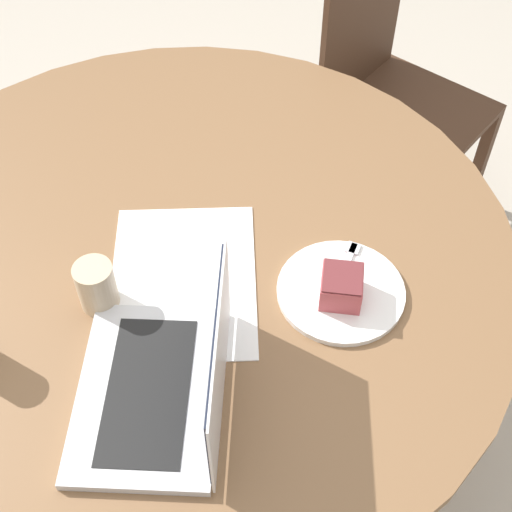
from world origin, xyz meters
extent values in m
plane|color=#B7AD9E|center=(0.00, 0.00, 0.00)|extent=(12.00, 12.00, 0.00)
cylinder|color=brown|center=(0.00, 0.00, 0.01)|extent=(0.41, 0.41, 0.02)
cylinder|color=brown|center=(0.00, 0.00, 0.36)|extent=(0.10, 0.10, 0.68)
cylinder|color=brown|center=(0.00, 0.00, 0.72)|extent=(1.39, 1.39, 0.03)
cube|color=#472D1E|center=(0.32, -0.92, 0.46)|extent=(0.53, 0.53, 0.02)
cube|color=#472D1E|center=(0.51, -0.86, 0.69)|extent=(0.14, 0.37, 0.45)
cube|color=#472D1E|center=(0.20, -1.17, 0.22)|extent=(0.05, 0.05, 0.45)
cube|color=#472D1E|center=(0.08, -0.80, 0.22)|extent=(0.05, 0.05, 0.45)
cube|color=#472D1E|center=(0.57, -1.04, 0.22)|extent=(0.05, 0.05, 0.45)
cube|color=#472D1E|center=(0.44, -0.68, 0.22)|extent=(0.05, 0.05, 0.45)
cube|color=white|center=(-0.08, 0.03, 0.73)|extent=(0.46, 0.43, 0.00)
cylinder|color=white|center=(-0.27, -0.22, 0.74)|extent=(0.24, 0.24, 0.01)
cube|color=#B74C51|center=(-0.28, -0.20, 0.77)|extent=(0.11, 0.11, 0.06)
cube|color=maroon|center=(-0.28, -0.20, 0.80)|extent=(0.11, 0.11, 0.00)
cube|color=silver|center=(-0.24, -0.24, 0.75)|extent=(0.11, 0.14, 0.00)
cube|color=silver|center=(-0.20, -0.29, 0.75)|extent=(0.04, 0.04, 0.00)
cylinder|color=#C6AD89|center=(-0.05, 0.19, 0.78)|extent=(0.07, 0.07, 0.10)
cube|color=silver|center=(-0.28, 0.19, 0.74)|extent=(0.42, 0.39, 0.02)
cube|color=black|center=(-0.28, 0.19, 0.75)|extent=(0.31, 0.27, 0.00)
cube|color=silver|center=(-0.35, 0.09, 0.85)|extent=(0.29, 0.20, 0.21)
cube|color=black|center=(-0.34, 0.09, 0.85)|extent=(0.27, 0.18, 0.19)
camera|label=1|loc=(-0.88, 0.35, 1.83)|focal=50.00mm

